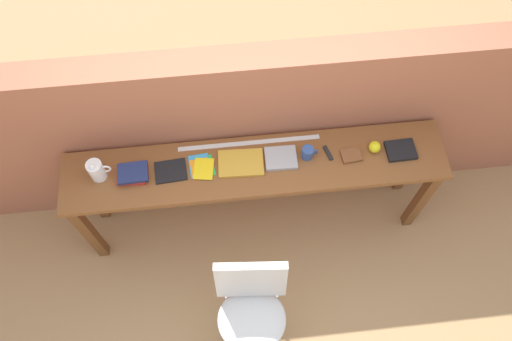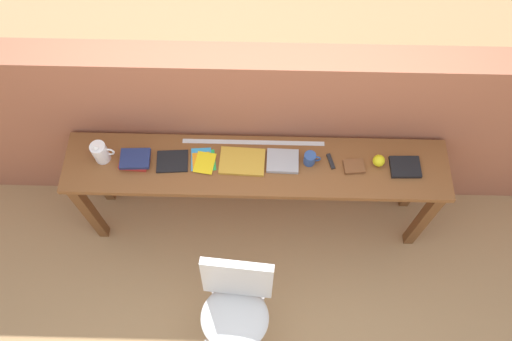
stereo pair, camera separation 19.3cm
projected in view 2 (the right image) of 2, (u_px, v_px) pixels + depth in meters
ground_plane at (255, 253)px, 3.86m from camera, size 40.00×40.00×0.00m
brick_wall_back at (257, 130)px, 3.47m from camera, size 6.00×0.20×1.54m
sideboard at (256, 175)px, 3.34m from camera, size 2.50×0.44×0.88m
chair_white_moulded at (236, 304)px, 3.15m from camera, size 0.48×0.49×0.89m
pitcher_white at (101, 152)px, 3.17m from camera, size 0.14×0.10×0.18m
book_stack_leftmost at (135, 160)px, 3.20m from camera, size 0.20×0.15×0.06m
magazine_cycling at (172, 161)px, 3.22m from camera, size 0.21×0.17×0.01m
pamphlet_pile_colourful at (203, 161)px, 3.23m from camera, size 0.17×0.20×0.01m
book_open_centre at (242, 161)px, 3.22m from camera, size 0.30×0.21×0.02m
book_grey_hardcover at (283, 161)px, 3.22m from camera, size 0.21×0.17×0.03m
mug at (310, 159)px, 3.19m from camera, size 0.11×0.08×0.09m
multitool_folded at (331, 161)px, 3.22m from camera, size 0.05×0.11×0.02m
leather_journal_brown at (354, 166)px, 3.20m from camera, size 0.14×0.11×0.02m
sports_ball_small at (379, 161)px, 3.19m from camera, size 0.08×0.08×0.08m
book_repair_rightmost at (405, 167)px, 3.20m from camera, size 0.20×0.16×0.03m
ruler_metal_back_edge at (253, 142)px, 3.30m from camera, size 0.94×0.03×0.00m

